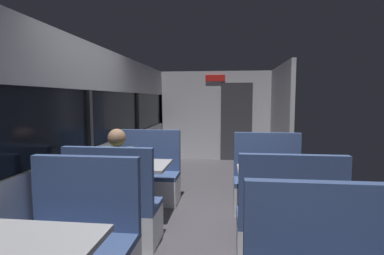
{
  "coord_description": "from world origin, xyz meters",
  "views": [
    {
      "loc": [
        0.31,
        -3.62,
        1.59
      ],
      "look_at": [
        -0.51,
        3.34,
        0.92
      ],
      "focal_mm": 28.05,
      "sensor_mm": 36.0,
      "label": 1
    }
  ],
  "objects_px": {
    "seated_passenger": "(117,194)",
    "dining_table_mid_window": "(134,171)",
    "bench_rear_aisle_facing_entry": "(268,188)",
    "coffee_cup_primary": "(266,168)",
    "bench_mid_window_facing_end": "(115,214)",
    "bench_rear_aisle_facing_end": "(287,231)",
    "bench_near_window_facing_entry": "(78,252)",
    "bench_mid_window_facing_entry": "(148,180)",
    "dining_table_rear_aisle": "(276,180)"
  },
  "relations": [
    {
      "from": "bench_rear_aisle_facing_entry",
      "to": "seated_passenger",
      "type": "xyz_separation_m",
      "value": [
        -1.79,
        -1.13,
        0.21
      ]
    },
    {
      "from": "bench_near_window_facing_entry",
      "to": "bench_rear_aisle_facing_end",
      "type": "height_order",
      "value": "same"
    },
    {
      "from": "bench_mid_window_facing_end",
      "to": "dining_table_rear_aisle",
      "type": "bearing_deg",
      "value": 15.59
    },
    {
      "from": "dining_table_mid_window",
      "to": "bench_mid_window_facing_entry",
      "type": "bearing_deg",
      "value": 90.0
    },
    {
      "from": "bench_mid_window_facing_end",
      "to": "bench_rear_aisle_facing_entry",
      "type": "distance_m",
      "value": 2.15
    },
    {
      "from": "bench_rear_aisle_facing_end",
      "to": "coffee_cup_primary",
      "type": "relative_size",
      "value": 12.22
    },
    {
      "from": "bench_mid_window_facing_entry",
      "to": "bench_rear_aisle_facing_entry",
      "type": "height_order",
      "value": "same"
    },
    {
      "from": "bench_near_window_facing_entry",
      "to": "bench_mid_window_facing_end",
      "type": "distance_m",
      "value": 0.82
    },
    {
      "from": "bench_mid_window_facing_entry",
      "to": "bench_rear_aisle_facing_entry",
      "type": "bearing_deg",
      "value": -6.38
    },
    {
      "from": "dining_table_rear_aisle",
      "to": "bench_rear_aisle_facing_entry",
      "type": "xyz_separation_m",
      "value": [
        0.0,
        0.7,
        -0.31
      ]
    },
    {
      "from": "bench_mid_window_facing_end",
      "to": "coffee_cup_primary",
      "type": "relative_size",
      "value": 12.22
    },
    {
      "from": "bench_rear_aisle_facing_end",
      "to": "seated_passenger",
      "type": "distance_m",
      "value": 1.82
    },
    {
      "from": "bench_near_window_facing_entry",
      "to": "bench_rear_aisle_facing_end",
      "type": "relative_size",
      "value": 1.0
    },
    {
      "from": "bench_near_window_facing_entry",
      "to": "dining_table_mid_window",
      "type": "xyz_separation_m",
      "value": [
        0.0,
        1.52,
        0.31
      ]
    },
    {
      "from": "bench_near_window_facing_entry",
      "to": "bench_rear_aisle_facing_end",
      "type": "bearing_deg",
      "value": 19.0
    },
    {
      "from": "bench_rear_aisle_facing_entry",
      "to": "seated_passenger",
      "type": "distance_m",
      "value": 2.13
    },
    {
      "from": "seated_passenger",
      "to": "dining_table_mid_window",
      "type": "bearing_deg",
      "value": 90.0
    },
    {
      "from": "coffee_cup_primary",
      "to": "dining_table_mid_window",
      "type": "bearing_deg",
      "value": 171.29
    },
    {
      "from": "dining_table_mid_window",
      "to": "bench_near_window_facing_entry",
      "type": "bearing_deg",
      "value": -90.0
    },
    {
      "from": "bench_rear_aisle_facing_entry",
      "to": "coffee_cup_primary",
      "type": "relative_size",
      "value": 12.22
    },
    {
      "from": "bench_near_window_facing_entry",
      "to": "dining_table_rear_aisle",
      "type": "xyz_separation_m",
      "value": [
        1.79,
        1.32,
        0.31
      ]
    },
    {
      "from": "dining_table_rear_aisle",
      "to": "bench_rear_aisle_facing_entry",
      "type": "height_order",
      "value": "bench_rear_aisle_facing_entry"
    },
    {
      "from": "dining_table_mid_window",
      "to": "bench_mid_window_facing_entry",
      "type": "distance_m",
      "value": 0.77
    },
    {
      "from": "bench_rear_aisle_facing_entry",
      "to": "dining_table_rear_aisle",
      "type": "bearing_deg",
      "value": -90.0
    },
    {
      "from": "bench_mid_window_facing_entry",
      "to": "dining_table_rear_aisle",
      "type": "height_order",
      "value": "bench_mid_window_facing_entry"
    },
    {
      "from": "dining_table_mid_window",
      "to": "seated_passenger",
      "type": "height_order",
      "value": "seated_passenger"
    },
    {
      "from": "bench_near_window_facing_entry",
      "to": "bench_mid_window_facing_entry",
      "type": "bearing_deg",
      "value": 90.0
    },
    {
      "from": "dining_table_mid_window",
      "to": "bench_mid_window_facing_entry",
      "type": "relative_size",
      "value": 0.82
    },
    {
      "from": "bench_rear_aisle_facing_end",
      "to": "bench_rear_aisle_facing_entry",
      "type": "distance_m",
      "value": 1.4
    },
    {
      "from": "bench_mid_window_facing_entry",
      "to": "coffee_cup_primary",
      "type": "relative_size",
      "value": 12.22
    },
    {
      "from": "coffee_cup_primary",
      "to": "seated_passenger",
      "type": "bearing_deg",
      "value": -167.38
    },
    {
      "from": "bench_mid_window_facing_end",
      "to": "seated_passenger",
      "type": "height_order",
      "value": "seated_passenger"
    },
    {
      "from": "bench_rear_aisle_facing_end",
      "to": "bench_near_window_facing_entry",
      "type": "bearing_deg",
      "value": -161.0
    },
    {
      "from": "bench_mid_window_facing_end",
      "to": "dining_table_rear_aisle",
      "type": "xyz_separation_m",
      "value": [
        1.79,
        0.5,
        0.31
      ]
    },
    {
      "from": "bench_mid_window_facing_end",
      "to": "dining_table_mid_window",
      "type": "bearing_deg",
      "value": 90.0
    },
    {
      "from": "bench_near_window_facing_entry",
      "to": "bench_rear_aisle_facing_end",
      "type": "distance_m",
      "value": 1.89
    },
    {
      "from": "bench_near_window_facing_entry",
      "to": "dining_table_mid_window",
      "type": "bearing_deg",
      "value": 90.0
    },
    {
      "from": "dining_table_rear_aisle",
      "to": "bench_rear_aisle_facing_end",
      "type": "height_order",
      "value": "bench_rear_aisle_facing_end"
    },
    {
      "from": "dining_table_mid_window",
      "to": "bench_mid_window_facing_entry",
      "type": "height_order",
      "value": "bench_mid_window_facing_entry"
    },
    {
      "from": "bench_rear_aisle_facing_end",
      "to": "bench_rear_aisle_facing_entry",
      "type": "relative_size",
      "value": 1.0
    },
    {
      "from": "bench_mid_window_facing_end",
      "to": "coffee_cup_primary",
      "type": "height_order",
      "value": "bench_mid_window_facing_end"
    },
    {
      "from": "dining_table_mid_window",
      "to": "bench_mid_window_facing_end",
      "type": "distance_m",
      "value": 0.77
    },
    {
      "from": "bench_rear_aisle_facing_entry",
      "to": "seated_passenger",
      "type": "bearing_deg",
      "value": -147.82
    },
    {
      "from": "bench_near_window_facing_entry",
      "to": "bench_rear_aisle_facing_entry",
      "type": "relative_size",
      "value": 1.0
    },
    {
      "from": "bench_mid_window_facing_end",
      "to": "bench_rear_aisle_facing_end",
      "type": "height_order",
      "value": "same"
    },
    {
      "from": "dining_table_mid_window",
      "to": "coffee_cup_primary",
      "type": "relative_size",
      "value": 10.0
    },
    {
      "from": "dining_table_rear_aisle",
      "to": "coffee_cup_primary",
      "type": "xyz_separation_m",
      "value": [
        -0.13,
        -0.05,
        0.15
      ]
    },
    {
      "from": "bench_rear_aisle_facing_entry",
      "to": "bench_near_window_facing_entry",
      "type": "bearing_deg",
      "value": -131.62
    },
    {
      "from": "dining_table_mid_window",
      "to": "seated_passenger",
      "type": "xyz_separation_m",
      "value": [
        0.0,
        -0.63,
        -0.1
      ]
    },
    {
      "from": "bench_near_window_facing_entry",
      "to": "bench_rear_aisle_facing_entry",
      "type": "height_order",
      "value": "same"
    }
  ]
}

